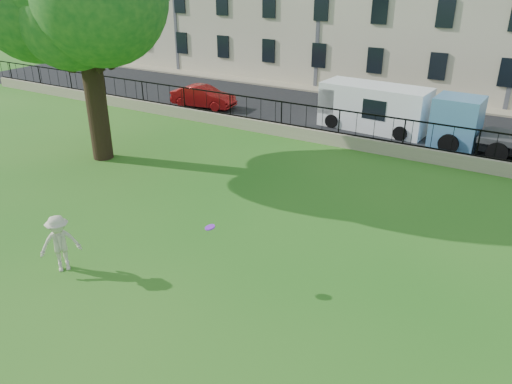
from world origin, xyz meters
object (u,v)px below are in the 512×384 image
Objects in this scene: red_sedan at (203,97)px; white_van at (374,107)px; frisbee at (210,227)px; blue_truck at (500,129)px; man at (60,244)px.

red_sedan is 10.08m from white_van.
blue_truck is (5.20, 14.37, -0.41)m from frisbee.
man is at bearing -96.03° from white_van.
man reaches higher than frisbee.
blue_truck reaches higher than white_van.
frisbee is at bearing -149.97° from red_sedan.
blue_truck is at bearing 70.10° from frisbee.
frisbee is at bearing -107.16° from blue_truck.
blue_truck is at bearing -5.48° from white_van.
blue_truck is (5.97, -1.00, 0.05)m from white_van.
man is 17.34m from white_van.
white_van is (-0.77, 15.37, -0.46)m from frisbee.
man is 4.23m from frisbee.
red_sedan is at bearing 59.89° from man.
red_sedan is (-10.79, 14.37, -0.96)m from frisbee.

